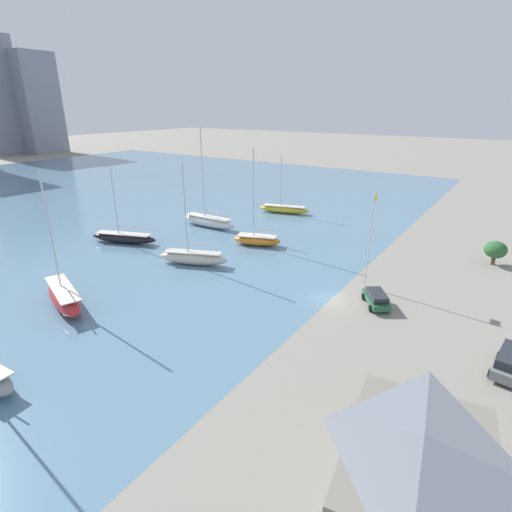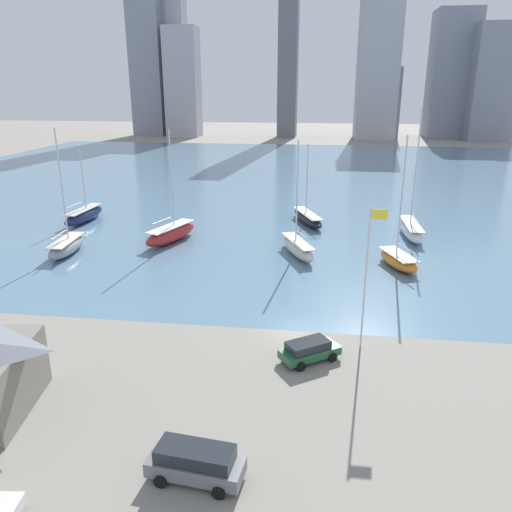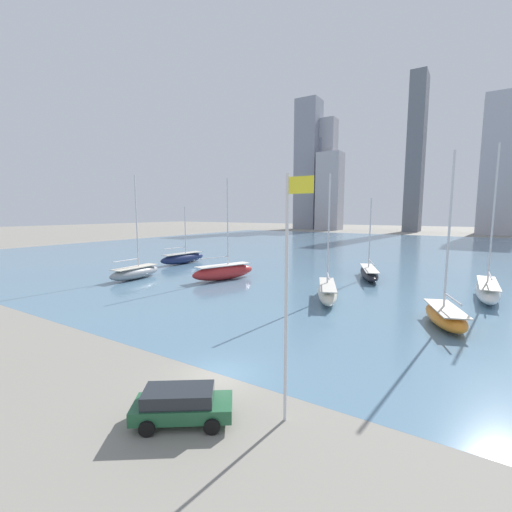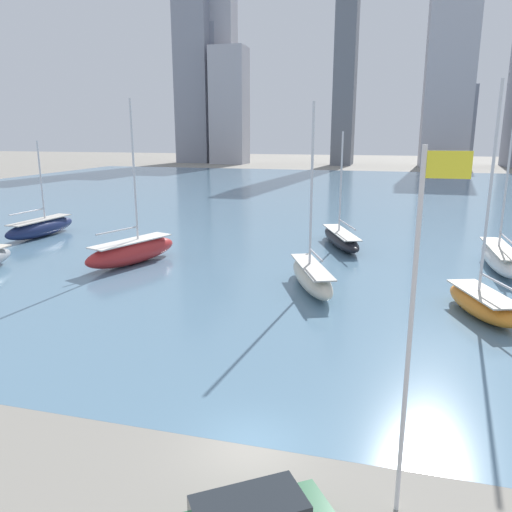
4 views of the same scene
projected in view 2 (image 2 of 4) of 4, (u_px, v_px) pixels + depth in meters
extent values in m
plane|color=gray|center=(294.00, 331.00, 40.74)|extent=(500.00, 500.00, 0.00)
cube|color=slate|center=(314.00, 180.00, 106.46)|extent=(180.00, 140.00, 0.00)
cylinder|color=silver|center=(365.00, 280.00, 36.54)|extent=(0.14, 0.14, 10.96)
cube|color=yellow|center=(379.00, 214.00, 34.86)|extent=(1.10, 0.03, 0.70)
cube|color=gray|center=(147.00, 42.00, 197.19)|extent=(12.53, 11.91, 71.61)
cube|color=gray|center=(161.00, 71.00, 204.10)|extent=(8.68, 8.74, 50.54)
cube|color=#9E9EA8|center=(171.00, 57.00, 202.09)|extent=(12.61, 8.67, 61.05)
cube|color=#A8A8B2|center=(183.00, 83.00, 194.93)|extent=(12.57, 10.36, 40.87)
cube|color=slate|center=(289.00, 37.00, 188.77)|extent=(7.05, 13.43, 73.83)
cube|color=#A8A8B2|center=(378.00, 59.00, 183.50)|extent=(14.77, 15.18, 57.52)
cube|color=gray|center=(377.00, 103.00, 190.20)|extent=(15.87, 14.80, 25.99)
cube|color=gray|center=(451.00, 75.00, 190.70)|extent=(15.79, 15.27, 46.34)
cube|color=gray|center=(492.00, 83.00, 181.32)|extent=(15.36, 14.73, 40.47)
ellipsoid|color=beige|center=(298.00, 248.00, 58.83)|extent=(5.36, 9.37, 1.78)
cube|color=#BCB7AD|center=(298.00, 241.00, 58.56)|extent=(4.40, 7.68, 0.10)
cube|color=#2D2D33|center=(297.00, 252.00, 58.98)|extent=(0.79, 1.61, 0.80)
cylinder|color=silver|center=(297.00, 191.00, 57.32)|extent=(0.18, 0.18, 11.59)
cylinder|color=silver|center=(301.00, 234.00, 57.18)|extent=(1.51, 3.39, 0.14)
ellipsoid|color=#B72828|center=(171.00, 234.00, 63.85)|extent=(5.54, 10.04, 2.10)
cube|color=silver|center=(171.00, 226.00, 63.53)|extent=(4.54, 8.23, 0.10)
cube|color=#2D2D33|center=(171.00, 238.00, 64.04)|extent=(0.74, 1.72, 0.94)
cylinder|color=silver|center=(172.00, 179.00, 62.22)|extent=(0.18, 0.18, 11.93)
cylinder|color=silver|center=(163.00, 220.00, 61.92)|extent=(1.62, 4.21, 0.14)
ellipsoid|color=white|center=(411.00, 230.00, 66.14)|extent=(2.40, 10.94, 1.84)
cube|color=beige|center=(412.00, 224.00, 65.86)|extent=(1.97, 8.97, 0.10)
cube|color=#2D2D33|center=(410.00, 234.00, 66.31)|extent=(0.19, 1.97, 0.83)
cylinder|color=silver|center=(416.00, 166.00, 64.25)|extent=(0.18, 0.18, 14.76)
cylinder|color=silver|center=(415.00, 219.00, 63.79)|extent=(0.24, 5.27, 0.14)
ellipsoid|color=gray|center=(67.00, 247.00, 59.41)|extent=(3.06, 8.72, 1.72)
cube|color=beige|center=(66.00, 240.00, 59.15)|extent=(2.51, 7.15, 0.10)
cube|color=#2D2D33|center=(67.00, 250.00, 59.57)|extent=(0.27, 1.55, 0.77)
cylinder|color=silver|center=(62.00, 185.00, 57.69)|extent=(0.18, 0.18, 12.81)
cylinder|color=silver|center=(59.00, 234.00, 57.35)|extent=(0.47, 4.32, 0.14)
ellipsoid|color=#19234C|center=(84.00, 215.00, 73.41)|extent=(2.82, 10.23, 1.93)
cube|color=#BCB7AD|center=(83.00, 209.00, 73.12)|extent=(2.31, 8.39, 0.10)
cube|color=#2D2D33|center=(85.00, 219.00, 73.58)|extent=(0.27, 1.83, 0.87)
cylinder|color=silver|center=(83.00, 179.00, 72.45)|extent=(0.18, 0.18, 8.48)
cylinder|color=silver|center=(76.00, 204.00, 71.14)|extent=(0.45, 4.99, 0.14)
ellipsoid|color=orange|center=(398.00, 261.00, 54.97)|extent=(4.74, 7.56, 1.52)
cube|color=beige|center=(399.00, 254.00, 54.75)|extent=(3.88, 6.20, 0.10)
cube|color=#2D2D33|center=(398.00, 264.00, 55.11)|extent=(0.59, 1.27, 0.68)
cylinder|color=silver|center=(402.00, 196.00, 53.17)|extent=(0.18, 0.18, 12.78)
cylinder|color=silver|center=(406.00, 248.00, 53.12)|extent=(1.42, 3.61, 0.14)
ellipsoid|color=black|center=(308.00, 218.00, 72.78)|extent=(5.75, 10.67, 1.52)
cube|color=#BCB7AD|center=(308.00, 213.00, 72.55)|extent=(4.71, 8.75, 0.10)
cube|color=#2D2D33|center=(307.00, 221.00, 72.91)|extent=(0.83, 1.84, 0.68)
cylinder|color=silver|center=(307.00, 178.00, 71.68)|extent=(0.18, 0.18, 9.87)
cylinder|color=silver|center=(313.00, 209.00, 70.33)|extent=(2.12, 5.28, 0.14)
cube|color=slate|center=(196.00, 467.00, 25.15)|extent=(5.07, 2.42, 0.80)
cube|color=#23282D|center=(195.00, 454.00, 24.90)|extent=(4.07, 2.09, 0.75)
cylinder|color=black|center=(230.00, 465.00, 25.81)|extent=(0.70, 0.34, 0.67)
cylinder|color=black|center=(219.00, 493.00, 24.05)|extent=(0.70, 0.34, 0.67)
cylinder|color=black|center=(176.00, 455.00, 26.51)|extent=(0.70, 0.34, 0.67)
cylinder|color=black|center=(161.00, 481.00, 24.75)|extent=(0.70, 0.34, 0.67)
cube|color=#235B38|center=(310.00, 352.00, 36.18)|extent=(4.63, 4.01, 0.62)
cube|color=#23282D|center=(308.00, 345.00, 35.91)|extent=(3.43, 3.08, 0.60)
cylinder|color=black|center=(318.00, 346.00, 37.66)|extent=(0.71, 0.61, 0.69)
cylinder|color=black|center=(332.00, 357.00, 36.10)|extent=(0.71, 0.61, 0.69)
cylinder|color=black|center=(287.00, 355.00, 36.47)|extent=(0.71, 0.61, 0.69)
cylinder|color=black|center=(301.00, 366.00, 34.91)|extent=(0.71, 0.61, 0.69)
cylinder|color=black|center=(9.00, 501.00, 23.59)|extent=(0.68, 0.33, 0.65)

